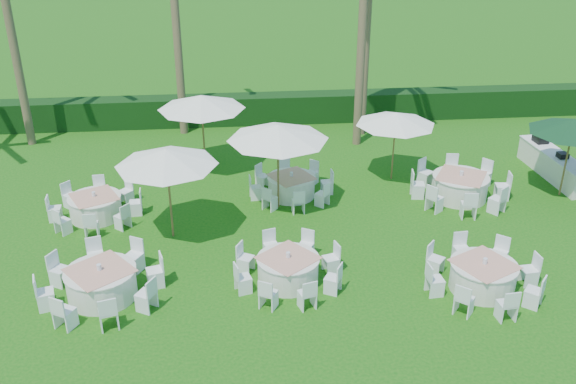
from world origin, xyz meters
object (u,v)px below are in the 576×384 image
banquet_table_b (288,269)px  banquet_table_c (483,276)px  banquet_table_e (291,186)px  banquet_table_a (101,283)px  banquet_table_d (95,206)px  umbrella_a (166,157)px  buffet_table (554,164)px  umbrella_d (396,119)px  banquet_table_f (460,186)px  umbrella_green (573,126)px  umbrella_b (278,132)px  umbrella_c (201,102)px

banquet_table_b → banquet_table_c: bearing=-9.4°
banquet_table_e → banquet_table_a: bearing=-135.3°
banquet_table_d → banquet_table_e: banquet_table_d is taller
umbrella_a → buffet_table: umbrella_a is taller
banquet_table_b → umbrella_d: (4.20, 6.01, 1.84)m
banquet_table_b → umbrella_d: 7.56m
banquet_table_e → banquet_table_f: size_ratio=0.87×
banquet_table_b → umbrella_a: (-3.14, 2.68, 2.13)m
banquet_table_b → umbrella_green: umbrella_green is taller
banquet_table_f → umbrella_green: bearing=-1.4°
banquet_table_a → banquet_table_f: size_ratio=0.96×
banquet_table_d → banquet_table_b: bearing=-36.2°
banquet_table_c → umbrella_green: (4.58, 5.03, 2.04)m
banquet_table_a → buffet_table: buffet_table is taller
banquet_table_c → buffet_table: bearing=52.4°
umbrella_b → umbrella_green: size_ratio=1.13×
umbrella_a → umbrella_green: size_ratio=1.04×
banquet_table_b → umbrella_d: bearing=55.0°
banquet_table_a → umbrella_c: 8.25m
banquet_table_a → banquet_table_c: banquet_table_a is taller
banquet_table_d → umbrella_a: bearing=-29.9°
umbrella_a → umbrella_b: 3.59m
umbrella_a → umbrella_b: size_ratio=0.92×
banquet_table_c → umbrella_green: 7.11m
buffet_table → umbrella_a: bearing=-167.0°
banquet_table_b → banquet_table_c: size_ratio=0.95×
banquet_table_f → buffet_table: 4.08m
banquet_table_c → umbrella_c: bearing=131.3°
banquet_table_c → umbrella_d: size_ratio=1.10×
banquet_table_c → buffet_table: buffet_table is taller
umbrella_c → umbrella_green: (11.76, -3.13, -0.13)m
banquet_table_c → banquet_table_d: size_ratio=1.05×
umbrella_c → banquet_table_f: bearing=-20.1°
banquet_table_f → umbrella_green: size_ratio=1.15×
umbrella_b → umbrella_c: (-2.38, 3.13, 0.01)m
umbrella_a → umbrella_green: 12.70m
banquet_table_a → umbrella_green: bearing=17.5°
umbrella_d → banquet_table_a: bearing=-145.0°
umbrella_b → banquet_table_a: bearing=-136.9°
banquet_table_c → umbrella_b: umbrella_b is taller
banquet_table_b → banquet_table_f: (6.05, 4.31, 0.04)m
banquet_table_a → banquet_table_d: size_ratio=1.09×
umbrella_c → umbrella_green: size_ratio=1.09×
umbrella_green → buffet_table: 2.48m
banquet_table_e → umbrella_a: umbrella_a is taller
banquet_table_e → umbrella_b: size_ratio=0.89×
umbrella_b → umbrella_d: bearing=23.3°
banquet_table_a → banquet_table_d: (-0.89, 4.31, -0.03)m
banquet_table_c → umbrella_d: 7.08m
umbrella_a → banquet_table_e: bearing=31.8°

